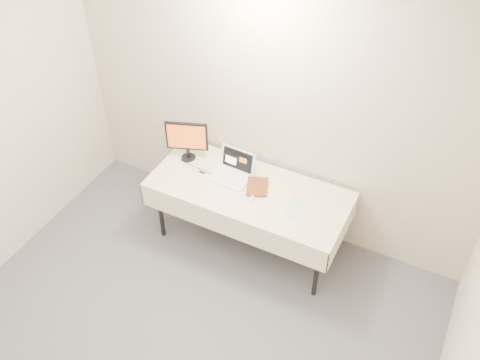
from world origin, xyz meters
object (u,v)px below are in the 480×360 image
at_px(table, 249,194).
at_px(book, 247,177).
at_px(laptop, 233,170).
at_px(monitor, 187,138).

distance_m(table, book, 0.19).
bearing_deg(table, book, 157.41).
distance_m(table, laptop, 0.26).
bearing_deg(book, table, -44.39).
bearing_deg(laptop, table, -22.33).
height_order(table, book, book).
bearing_deg(table, laptop, 154.43).
xyz_separation_m(table, monitor, (-0.73, 0.13, 0.31)).
bearing_deg(book, monitor, 148.26).
xyz_separation_m(table, laptop, (-0.21, 0.10, 0.12)).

